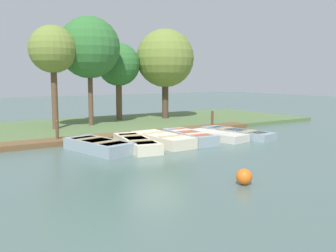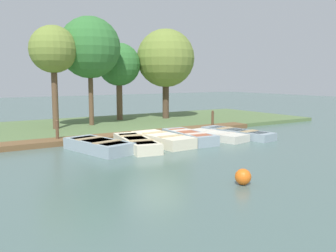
{
  "view_description": "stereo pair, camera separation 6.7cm",
  "coord_description": "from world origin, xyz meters",
  "views": [
    {
      "loc": [
        13.74,
        -8.16,
        2.72
      ],
      "look_at": [
        0.47,
        0.38,
        0.65
      ],
      "focal_mm": 40.0,
      "sensor_mm": 36.0,
      "label": 1
    },
    {
      "loc": [
        13.78,
        -8.11,
        2.72
      ],
      "look_at": [
        0.47,
        0.38,
        0.65
      ],
      "focal_mm": 40.0,
      "sensor_mm": 36.0,
      "label": 2
    }
  ],
  "objects": [
    {
      "name": "buoy",
      "position": [
        7.02,
        -1.53,
        0.21
      ],
      "size": [
        0.42,
        0.42,
        0.42
      ],
      "color": "orange",
      "rests_on": "ground_plane"
    },
    {
      "name": "park_tree_left",
      "position": [
        -4.98,
        -0.95,
        4.22
      ],
      "size": [
        3.17,
        3.17,
        5.82
      ],
      "color": "brown",
      "rests_on": "ground_plane"
    },
    {
      "name": "rowboat_3",
      "position": [
        1.06,
        1.06,
        0.22
      ],
      "size": [
        3.07,
        1.23,
        0.44
      ],
      "rotation": [
        0.0,
        0.0,
        -0.07
      ],
      "color": "#8C9EA8",
      "rests_on": "ground_plane"
    },
    {
      "name": "ground_plane",
      "position": [
        0.0,
        0.0,
        0.0
      ],
      "size": [
        80.0,
        80.0,
        0.0
      ],
      "primitive_type": "plane",
      "color": "#4C6660"
    },
    {
      "name": "mooring_post_far",
      "position": [
        -1.4,
        4.35,
        0.5
      ],
      "size": [
        0.13,
        0.13,
        0.99
      ],
      "color": "brown",
      "rests_on": "ground_plane"
    },
    {
      "name": "rowboat_4",
      "position": [
        1.19,
        2.44,
        0.16
      ],
      "size": [
        2.98,
        1.59,
        0.34
      ],
      "rotation": [
        0.0,
        0.0,
        0.19
      ],
      "color": "beige",
      "rests_on": "ground_plane"
    },
    {
      "name": "shore_bank",
      "position": [
        -5.0,
        0.0,
        0.1
      ],
      "size": [
        8.0,
        24.0,
        0.2
      ],
      "color": "#567042",
      "rests_on": "ground_plane"
    },
    {
      "name": "park_tree_right",
      "position": [
        -5.69,
        4.14,
        3.83
      ],
      "size": [
        3.5,
        3.5,
        5.61
      ],
      "color": "#4C3828",
      "rests_on": "ground_plane"
    },
    {
      "name": "rowboat_5",
      "position": [
        1.22,
        3.65,
        0.18
      ],
      "size": [
        3.69,
        1.52,
        0.36
      ],
      "rotation": [
        0.0,
        0.0,
        0.16
      ],
      "color": "#8C9EA8",
      "rests_on": "ground_plane"
    },
    {
      "name": "rowboat_0",
      "position": [
        0.98,
        -2.99,
        0.22
      ],
      "size": [
        3.08,
        1.83,
        0.44
      ],
      "rotation": [
        0.0,
        0.0,
        0.23
      ],
      "color": "#8C9EA8",
      "rests_on": "ground_plane"
    },
    {
      "name": "rowboat_1",
      "position": [
        1.15,
        -1.51,
        0.2
      ],
      "size": [
        3.43,
        1.54,
        0.41
      ],
      "rotation": [
        0.0,
        0.0,
        -0.18
      ],
      "color": "beige",
      "rests_on": "ground_plane"
    },
    {
      "name": "park_tree_far_left",
      "position": [
        -4.56,
        -2.95,
        3.99
      ],
      "size": [
        2.28,
        2.28,
        5.19
      ],
      "color": "brown",
      "rests_on": "ground_plane"
    },
    {
      "name": "park_tree_center",
      "position": [
        -6.41,
        1.36,
        3.41
      ],
      "size": [
        2.5,
        2.5,
        4.71
      ],
      "color": "brown",
      "rests_on": "ground_plane"
    },
    {
      "name": "rowboat_2",
      "position": [
        1.06,
        -0.25,
        0.22
      ],
      "size": [
        3.05,
        1.34,
        0.44
      ],
      "rotation": [
        0.0,
        0.0,
        0.05
      ],
      "color": "beige",
      "rests_on": "ground_plane"
    },
    {
      "name": "dock_walkway",
      "position": [
        -1.26,
        0.0,
        0.11
      ],
      "size": [
        1.07,
        12.42,
        0.21
      ],
      "color": "brown",
      "rests_on": "ground_plane"
    },
    {
      "name": "mooring_post_near",
      "position": [
        -1.4,
        -3.8,
        0.5
      ],
      "size": [
        0.13,
        0.13,
        0.99
      ],
      "color": "brown",
      "rests_on": "ground_plane"
    }
  ]
}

